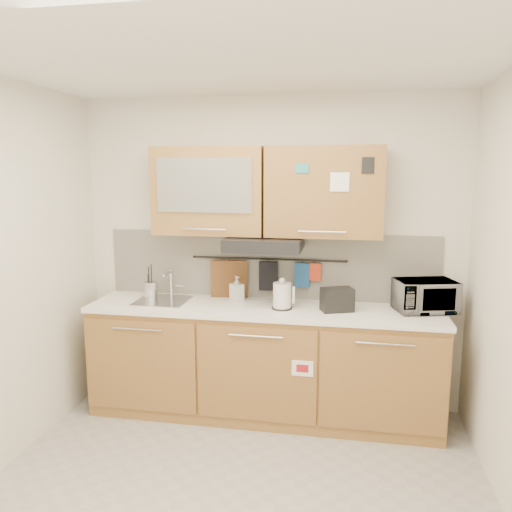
% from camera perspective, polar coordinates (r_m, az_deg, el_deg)
% --- Properties ---
extents(floor, '(3.20, 3.20, 0.00)m').
position_cam_1_polar(floor, '(3.35, -3.03, -26.73)').
color(floor, '#9E9993').
rests_on(floor, ground).
extents(ceiling, '(3.20, 3.20, 0.00)m').
position_cam_1_polar(ceiling, '(2.77, -3.55, 22.43)').
color(ceiling, white).
rests_on(ceiling, wall_back).
extents(wall_back, '(3.20, 0.00, 3.20)m').
position_cam_1_polar(wall_back, '(4.23, 1.51, 0.29)').
color(wall_back, silver).
rests_on(wall_back, ground).
extents(base_cabinet, '(2.80, 0.64, 0.88)m').
position_cam_1_polar(base_cabinet, '(4.18, 0.79, -12.60)').
color(base_cabinet, '#A4703A').
rests_on(base_cabinet, floor).
extents(countertop, '(2.82, 0.62, 0.04)m').
position_cam_1_polar(countertop, '(4.02, 0.80, -6.06)').
color(countertop, white).
rests_on(countertop, base_cabinet).
extents(backsplash, '(2.80, 0.02, 0.56)m').
position_cam_1_polar(backsplash, '(4.23, 1.48, -1.07)').
color(backsplash, silver).
rests_on(backsplash, countertop).
extents(upper_cabinets, '(1.82, 0.37, 0.70)m').
position_cam_1_polar(upper_cabinets, '(4.00, 1.08, 7.40)').
color(upper_cabinets, '#A4703A').
rests_on(upper_cabinets, wall_back).
extents(range_hood, '(0.60, 0.46, 0.10)m').
position_cam_1_polar(range_hood, '(3.97, 0.96, 1.42)').
color(range_hood, black).
rests_on(range_hood, upper_cabinets).
extents(sink, '(0.42, 0.40, 0.26)m').
position_cam_1_polar(sink, '(4.24, -10.58, -5.02)').
color(sink, silver).
rests_on(sink, countertop).
extents(utensil_rail, '(1.30, 0.02, 0.02)m').
position_cam_1_polar(utensil_rail, '(4.19, 1.40, -0.36)').
color(utensil_rail, black).
rests_on(utensil_rail, backsplash).
extents(utensil_crock, '(0.14, 0.14, 0.30)m').
position_cam_1_polar(utensil_crock, '(4.32, -11.91, -3.83)').
color(utensil_crock, '#B6B6BB').
rests_on(utensil_crock, countertop).
extents(kettle, '(0.18, 0.16, 0.25)m').
position_cam_1_polar(kettle, '(3.93, 3.01, -4.64)').
color(kettle, silver).
rests_on(kettle, countertop).
extents(toaster, '(0.27, 0.22, 0.18)m').
position_cam_1_polar(toaster, '(3.91, 9.25, -4.91)').
color(toaster, black).
rests_on(toaster, countertop).
extents(microwave, '(0.50, 0.41, 0.24)m').
position_cam_1_polar(microwave, '(4.06, 18.75, -4.34)').
color(microwave, '#999999').
rests_on(microwave, countertop).
extents(soap_bottle, '(0.13, 0.13, 0.21)m').
position_cam_1_polar(soap_bottle, '(4.17, -2.21, -3.70)').
color(soap_bottle, '#999999').
rests_on(soap_bottle, countertop).
extents(cutting_board, '(0.32, 0.06, 0.39)m').
position_cam_1_polar(cutting_board, '(4.28, -3.08, -3.10)').
color(cutting_board, brown).
rests_on(cutting_board, utensil_rail).
extents(oven_mitt, '(0.13, 0.04, 0.21)m').
position_cam_1_polar(oven_mitt, '(4.16, 5.27, -2.19)').
color(oven_mitt, navy).
rests_on(oven_mitt, utensil_rail).
extents(dark_pouch, '(0.16, 0.05, 0.24)m').
position_cam_1_polar(dark_pouch, '(4.20, 1.43, -2.30)').
color(dark_pouch, black).
rests_on(dark_pouch, utensil_rail).
extents(pot_holder, '(0.12, 0.02, 0.14)m').
position_cam_1_polar(pot_holder, '(4.15, 6.61, -1.81)').
color(pot_holder, red).
rests_on(pot_holder, utensil_rail).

